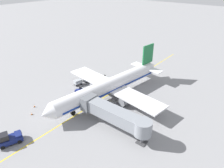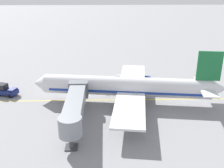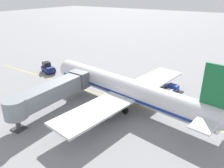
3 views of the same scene
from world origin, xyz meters
name	(u,v)px [view 1 (image 1 of 3)]	position (x,y,z in m)	size (l,w,h in m)	color
ground_plane	(109,94)	(0.00, 0.00, 0.00)	(400.00, 400.00, 0.00)	gray
gate_lead_in_line	(109,94)	(0.00, 0.00, 0.00)	(0.24, 80.00, 0.01)	gold
parked_airliner	(110,86)	(-1.00, 0.61, 3.19)	(30.42, 37.32, 10.63)	silver
jet_bridge	(115,115)	(-9.68, 9.87, 3.46)	(16.19, 3.50, 4.98)	gray
pushback_tractor	(9,139)	(3.00, 25.46, 1.10)	(3.58, 4.89, 2.40)	navy
baggage_tug_lead	(79,91)	(6.48, 4.56, 0.71)	(1.73, 2.69, 1.62)	navy
baggage_tug_trailing	(103,78)	(6.55, -5.11, 0.71)	(1.94, 2.75, 1.62)	silver
baggage_cart_front	(78,82)	(10.22, 1.37, 0.95)	(1.79, 2.98, 1.58)	#4C4C51
baggage_cart_second_in_train	(87,79)	(9.69, -1.72, 0.95)	(1.79, 2.98, 1.58)	#4C4C51
baggage_cart_third_in_train	(95,76)	(9.10, -4.46, 0.95)	(1.79, 2.98, 1.58)	#4C4C51
ground_crew_wing_walker	(85,94)	(3.79, 5.09, 0.95)	(0.62, 0.52, 1.69)	#232328
ground_crew_loader	(97,86)	(4.45, -0.14, 0.95)	(0.73, 0.30, 1.69)	#232328
safety_cone_nose_left	(47,115)	(4.64, 16.02, 0.29)	(0.36, 0.36, 0.59)	black
safety_cone_nose_right	(34,106)	(10.07, 15.62, 0.29)	(0.36, 0.36, 0.59)	black
safety_cone_wing_tip	(32,114)	(7.83, 17.78, 0.29)	(0.36, 0.36, 0.59)	black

